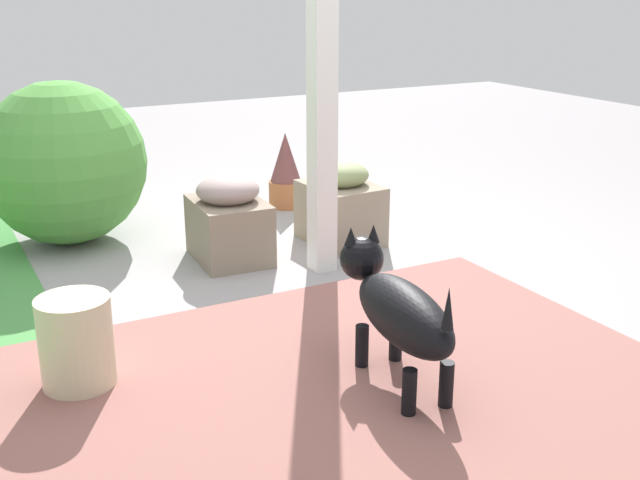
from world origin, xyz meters
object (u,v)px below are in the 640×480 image
ceramic_urn (76,344)px  round_shrub (64,163)px  stone_planter_nearest (340,205)px  dog (397,307)px  terracotta_pot_spiky (286,172)px  stone_planter_near (229,221)px  porch_pillar (322,25)px

ceramic_urn → round_shrub: bearing=-10.4°
stone_planter_nearest → dog: (-1.49, 0.62, 0.08)m
stone_planter_nearest → terracotta_pot_spiky: (0.77, -0.04, 0.02)m
stone_planter_near → dog: (-1.50, -0.03, 0.09)m
stone_planter_near → dog: dog is taller
stone_planter_nearest → dog: dog is taller
terracotta_pot_spiky → dog: size_ratio=0.65×
stone_planter_nearest → ceramic_urn: (-1.00, 1.62, -0.04)m
terracotta_pot_spiky → ceramic_urn: (-1.78, 1.66, -0.05)m
stone_planter_near → dog: 1.50m
stone_planter_nearest → round_shrub: (0.70, 1.30, 0.23)m
stone_planter_nearest → dog: 1.62m
stone_planter_nearest → ceramic_urn: size_ratio=1.36×
stone_planter_nearest → round_shrub: bearing=61.9°
dog → terracotta_pot_spiky: bearing=-16.3°
porch_pillar → ceramic_urn: size_ratio=6.92×
stone_planter_nearest → stone_planter_near: stone_planter_nearest is taller
round_shrub → dog: (-2.19, -0.69, -0.15)m
stone_planter_near → ceramic_urn: (-1.01, 0.97, -0.04)m
round_shrub → dog: round_shrub is taller
stone_planter_near → ceramic_urn: size_ratio=1.38×
porch_pillar → terracotta_pot_spiky: bearing=-16.8°
terracotta_pot_spiky → dog: 2.36m
stone_planter_nearest → ceramic_urn: stone_planter_nearest is taller
round_shrub → stone_planter_near: bearing=-136.4°
stone_planter_nearest → dog: bearing=157.4°
porch_pillar → stone_planter_near: size_ratio=5.01×
round_shrub → ceramic_urn: 1.75m
dog → stone_planter_nearest: bearing=-22.6°
porch_pillar → stone_planter_nearest: 1.07m
terracotta_pot_spiky → ceramic_urn: bearing=137.0°
stone_planter_near → ceramic_urn: 1.40m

